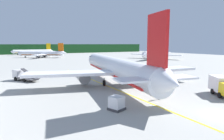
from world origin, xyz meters
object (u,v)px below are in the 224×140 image
at_px(airliner_distant, 33,52).
at_px(crew_marshaller, 159,93).
at_px(airliner_foreground, 115,68).
at_px(cargo_container_near, 117,103).
at_px(airliner_mid_apron, 155,54).
at_px(service_truck_baggage, 23,75).
at_px(crew_loader_left, 145,82).
at_px(airliner_far_taxiway, 42,53).
at_px(service_truck_fuel, 222,86).

bearing_deg(airliner_distant, crew_marshaller, -89.81).
distance_m(airliner_foreground, crew_marshaller, 13.10).
height_order(airliner_foreground, airliner_distant, airliner_foreground).
bearing_deg(cargo_container_near, airliner_mid_apron, 45.10).
xyz_separation_m(cargo_container_near, crew_marshaller, (7.75, 0.80, 0.18)).
height_order(airliner_foreground, cargo_container_near, airliner_foreground).
relative_size(airliner_foreground, service_truck_baggage, 5.95).
height_order(airliner_mid_apron, crew_loader_left, airliner_mid_apron).
bearing_deg(airliner_far_taxiway, airliner_foreground, -90.23).
xyz_separation_m(airliner_foreground, airliner_distant, (-0.40, 124.59, -0.92)).
height_order(service_truck_fuel, crew_marshaller, service_truck_fuel).
relative_size(airliner_distant, crew_loader_left, 18.90).
height_order(service_truck_baggage, crew_marshaller, service_truck_baggage).
bearing_deg(airliner_distant, cargo_container_near, -93.02).
relative_size(airliner_mid_apron, service_truck_fuel, 5.45).
distance_m(airliner_foreground, airliner_far_taxiway, 88.89).
distance_m(airliner_far_taxiway, crew_marshaller, 101.78).
bearing_deg(cargo_container_near, service_truck_baggage, 107.47).
height_order(airliner_far_taxiway, crew_loader_left, airliner_far_taxiway).
bearing_deg(airliner_mid_apron, crew_loader_left, -133.34).
xyz_separation_m(airliner_distant, crew_marshaller, (0.44, -137.48, -1.42)).
xyz_separation_m(service_truck_baggage, crew_marshaller, (16.30, -26.36, -0.10)).
relative_size(cargo_container_near, crew_loader_left, 1.39).
bearing_deg(airliner_mid_apron, crew_marshaller, -131.38).
bearing_deg(crew_marshaller, airliner_mid_apron, 48.62).
bearing_deg(airliner_far_taxiway, cargo_container_near, -94.50).
bearing_deg(airliner_foreground, airliner_far_taxiway, 89.77).
bearing_deg(airliner_mid_apron, service_truck_baggage, -154.04).
xyz_separation_m(cargo_container_near, crew_loader_left, (11.51, 8.79, 0.07)).
distance_m(airliner_mid_apron, airliner_distant, 94.03).
distance_m(airliner_foreground, service_truck_baggage, 21.23).
relative_size(service_truck_fuel, cargo_container_near, 2.61).
height_order(airliner_far_taxiway, service_truck_fuel, airliner_far_taxiway).
relative_size(airliner_distant, cargo_container_near, 13.61).
height_order(cargo_container_near, crew_loader_left, cargo_container_near).
xyz_separation_m(airliner_foreground, crew_marshaller, (0.04, -12.89, -2.33)).
height_order(airliner_distant, cargo_container_near, airliner_distant).
bearing_deg(airliner_mid_apron, airliner_far_taxiway, 141.57).
relative_size(cargo_container_near, crew_marshaller, 1.26).
bearing_deg(crew_loader_left, airliner_foreground, 127.77).
relative_size(service_truck_fuel, crew_marshaller, 3.28).
bearing_deg(service_truck_fuel, airliner_mid_apron, 56.03).
relative_size(airliner_far_taxiway, service_truck_fuel, 4.67).
height_order(airliner_foreground, airliner_far_taxiway, airliner_foreground).
bearing_deg(service_truck_baggage, airliner_far_taxiway, 77.57).
distance_m(airliner_foreground, crew_loader_left, 6.67).
bearing_deg(service_truck_fuel, crew_loader_left, 120.56).
distance_m(airliner_distant, crew_marshaller, 137.49).
bearing_deg(crew_marshaller, airliner_foreground, 90.18).
distance_m(airliner_foreground, cargo_container_near, 15.91).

